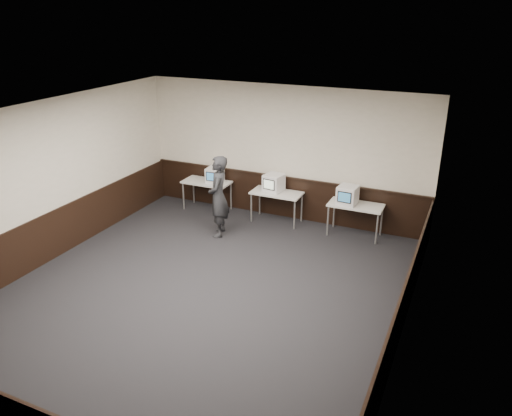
{
  "coord_description": "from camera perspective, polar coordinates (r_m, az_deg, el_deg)",
  "views": [
    {
      "loc": [
        4.1,
        -6.68,
        4.85
      ],
      "look_at": [
        0.37,
        1.6,
        1.15
      ],
      "focal_mm": 35.0,
      "sensor_mm": 36.0,
      "label": 1
    }
  ],
  "objects": [
    {
      "name": "desk_left",
      "position": [
        12.61,
        -5.65,
        2.74
      ],
      "size": [
        1.2,
        0.6,
        0.75
      ],
      "color": "silver",
      "rests_on": "ground"
    },
    {
      "name": "emac_right",
      "position": [
        11.21,
        10.42,
        1.47
      ],
      "size": [
        0.45,
        0.47,
        0.42
      ],
      "rotation": [
        0.0,
        0.0,
        -0.06
      ],
      "color": "white",
      "rests_on": "desk_right"
    },
    {
      "name": "desk_right",
      "position": [
        11.31,
        11.33,
        0.07
      ],
      "size": [
        1.2,
        0.6,
        0.75
      ],
      "color": "silver",
      "rests_on": "ground"
    },
    {
      "name": "emac_left",
      "position": [
        12.45,
        -4.74,
        3.78
      ],
      "size": [
        0.41,
        0.43,
        0.38
      ],
      "rotation": [
        0.0,
        0.0,
        0.07
      ],
      "color": "white",
      "rests_on": "desk_left"
    },
    {
      "name": "ceiling",
      "position": [
        8.01,
        -7.22,
        10.1
      ],
      "size": [
        8.0,
        8.0,
        0.0
      ],
      "primitive_type": "plane",
      "rotation": [
        3.14,
        0.0,
        0.0
      ],
      "color": "white",
      "rests_on": "back_wall"
    },
    {
      "name": "wainscot_back",
      "position": [
        12.22,
        3.03,
        1.28
      ],
      "size": [
        6.98,
        0.04,
        1.0
      ],
      "primitive_type": "cube",
      "color": "black",
      "rests_on": "back_wall"
    },
    {
      "name": "wainscot_left",
      "position": [
        11.0,
        -22.26,
        -2.89
      ],
      "size": [
        0.04,
        7.98,
        1.0
      ],
      "primitive_type": "cube",
      "color": "black",
      "rests_on": "left_wall"
    },
    {
      "name": "emac_center",
      "position": [
        11.81,
        2.03,
        2.9
      ],
      "size": [
        0.48,
        0.5,
        0.41
      ],
      "rotation": [
        0.0,
        0.0,
        -0.15
      ],
      "color": "white",
      "rests_on": "desk_center"
    },
    {
      "name": "wainscot_right",
      "position": [
        8.0,
        16.17,
        -11.81
      ],
      "size": [
        0.04,
        7.98,
        1.0
      ],
      "primitive_type": "cube",
      "color": "black",
      "rests_on": "right_wall"
    },
    {
      "name": "floor",
      "position": [
        9.22,
        -6.26,
        -9.73
      ],
      "size": [
        8.0,
        8.0,
        0.0
      ],
      "primitive_type": "plane",
      "color": "black",
      "rests_on": "ground"
    },
    {
      "name": "left_wall",
      "position": [
        10.63,
        -23.18,
        2.52
      ],
      "size": [
        0.0,
        8.0,
        8.0
      ],
      "primitive_type": "plane",
      "rotation": [
        1.57,
        0.0,
        1.57
      ],
      "color": "beige",
      "rests_on": "ground"
    },
    {
      "name": "person",
      "position": [
        11.07,
        -4.32,
        1.32
      ],
      "size": [
        0.64,
        0.78,
        1.85
      ],
      "primitive_type": "imported",
      "rotation": [
        0.0,
        0.0,
        -1.24
      ],
      "color": "#25262A",
      "rests_on": "ground"
    },
    {
      "name": "wainscot_rail",
      "position": [
        12.03,
        3.05,
        3.57
      ],
      "size": [
        6.98,
        0.06,
        0.04
      ],
      "primitive_type": "cube",
      "color": "black",
      "rests_on": "wainscot_back"
    },
    {
      "name": "back_wall",
      "position": [
        11.89,
        3.18,
        6.27
      ],
      "size": [
        7.0,
        0.0,
        7.0
      ],
      "primitive_type": "plane",
      "rotation": [
        1.57,
        0.0,
        0.0
      ],
      "color": "beige",
      "rests_on": "ground"
    },
    {
      "name": "right_wall",
      "position": [
        7.45,
        17.22,
        -4.78
      ],
      "size": [
        0.0,
        8.0,
        8.0
      ],
      "primitive_type": "plane",
      "rotation": [
        1.57,
        0.0,
        -1.57
      ],
      "color": "beige",
      "rests_on": "ground"
    },
    {
      "name": "desk_center",
      "position": [
        11.83,
        2.38,
        1.5
      ],
      "size": [
        1.2,
        0.6,
        0.75
      ],
      "color": "silver",
      "rests_on": "ground"
    }
  ]
}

